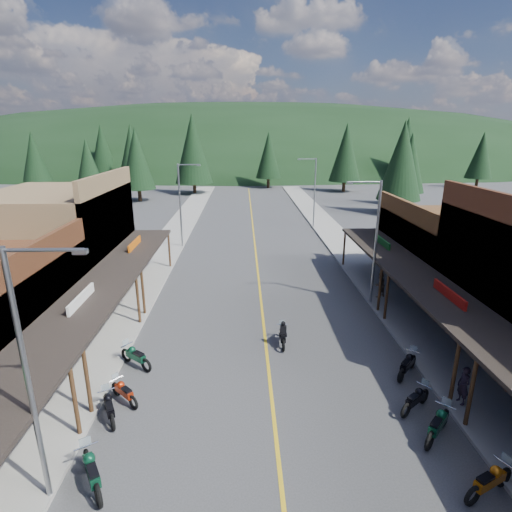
{
  "coord_description": "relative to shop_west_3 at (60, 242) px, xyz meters",
  "views": [
    {
      "loc": [
        -1.12,
        -15.67,
        10.68
      ],
      "look_at": [
        -0.32,
        9.18,
        3.0
      ],
      "focal_mm": 28.0,
      "sensor_mm": 36.0,
      "label": 1
    }
  ],
  "objects": [
    {
      "name": "ground",
      "position": [
        13.78,
        -11.3,
        -3.52
      ],
      "size": [
        220.0,
        220.0,
        0.0
      ],
      "primitive_type": "plane",
      "color": "#38383A",
      "rests_on": "ground"
    },
    {
      "name": "centerline",
      "position": [
        13.78,
        8.7,
        -3.51
      ],
      "size": [
        0.15,
        90.0,
        0.01
      ],
      "primitive_type": "cube",
      "color": "gold",
      "rests_on": "ground"
    },
    {
      "name": "sidewalk_west",
      "position": [
        5.08,
        8.7,
        -3.44
      ],
      "size": [
        3.4,
        94.0,
        0.15
      ],
      "primitive_type": "cube",
      "color": "gray",
      "rests_on": "ground"
    },
    {
      "name": "sidewalk_east",
      "position": [
        22.48,
        8.7,
        -3.44
      ],
      "size": [
        3.4,
        94.0,
        0.15
      ],
      "primitive_type": "cube",
      "color": "gray",
      "rests_on": "ground"
    },
    {
      "name": "shop_west_3",
      "position": [
        0.0,
        0.0,
        0.0
      ],
      "size": [
        10.9,
        10.2,
        8.2
      ],
      "color": "brown",
      "rests_on": "ground"
    },
    {
      "name": "shop_east_3",
      "position": [
        27.54,
        0.0,
        -0.99
      ],
      "size": [
        10.9,
        10.2,
        6.2
      ],
      "color": "#4C2D16",
      "rests_on": "ground"
    },
    {
      "name": "streetlight_0",
      "position": [
        6.83,
        -17.3,
        0.94
      ],
      "size": [
        2.16,
        0.18,
        8.0
      ],
      "color": "gray",
      "rests_on": "ground"
    },
    {
      "name": "streetlight_1",
      "position": [
        6.83,
        10.7,
        0.94
      ],
      "size": [
        2.16,
        0.18,
        8.0
      ],
      "color": "gray",
      "rests_on": "ground"
    },
    {
      "name": "streetlight_2",
      "position": [
        20.74,
        -3.3,
        0.94
      ],
      "size": [
        2.16,
        0.18,
        8.0
      ],
      "color": "gray",
      "rests_on": "ground"
    },
    {
      "name": "streetlight_3",
      "position": [
        20.74,
        18.7,
        0.94
      ],
      "size": [
        2.16,
        0.18,
        8.0
      ],
      "color": "gray",
      "rests_on": "ground"
    },
    {
      "name": "ridge_hill",
      "position": [
        13.78,
        123.7,
        -3.52
      ],
      "size": [
        310.0,
        140.0,
        60.0
      ],
      "primitive_type": "ellipsoid",
      "color": "black",
      "rests_on": "ground"
    },
    {
      "name": "pine_0",
      "position": [
        -26.22,
        50.7,
        2.96
      ],
      "size": [
        5.04,
        5.04,
        11.0
      ],
      "color": "black",
      "rests_on": "ground"
    },
    {
      "name": "pine_1",
      "position": [
        -10.22,
        58.7,
        3.72
      ],
      "size": [
        5.88,
        5.88,
        12.5
      ],
      "color": "black",
      "rests_on": "ground"
    },
    {
      "name": "pine_2",
      "position": [
        3.78,
        46.7,
        4.47
      ],
      "size": [
        6.72,
        6.72,
        14.0
      ],
      "color": "black",
      "rests_on": "ground"
    },
    {
      "name": "pine_3",
      "position": [
        17.78,
        54.7,
        2.96
      ],
      "size": [
        5.04,
        5.04,
        11.0
      ],
      "color": "black",
      "rests_on": "ground"
    },
    {
      "name": "pine_4",
      "position": [
        31.78,
        48.7,
        3.72
      ],
      "size": [
        5.88,
        5.88,
        12.5
      ],
      "color": "black",
      "rests_on": "ground"
    },
    {
      "name": "pine_5",
      "position": [
        47.78,
        60.7,
        4.47
      ],
      "size": [
        6.72,
        6.72,
        14.0
      ],
      "color": "black",
      "rests_on": "ground"
    },
    {
      "name": "pine_6",
      "position": [
        59.78,
        52.7,
        2.96
      ],
      "size": [
        5.04,
        5.04,
        11.0
      ],
      "color": "black",
      "rests_on": "ground"
    },
    {
      "name": "pine_7",
      "position": [
        -18.22,
        64.7,
        3.72
      ],
      "size": [
        5.88,
        5.88,
        12.5
      ],
      "color": "black",
      "rests_on": "ground"
    },
    {
      "name": "pine_8",
      "position": [
        -8.22,
        28.7,
        2.46
      ],
      "size": [
        4.48,
        4.48,
        10.0
      ],
      "color": "black",
      "rests_on": "ground"
    },
    {
      "name": "pine_9",
      "position": [
        37.78,
        33.7,
        2.86
      ],
      "size": [
        4.93,
        4.93,
        10.8
      ],
      "color": "black",
      "rests_on": "ground"
    },
    {
      "name": "pine_10",
      "position": [
        -4.22,
        38.7,
        3.27
      ],
      "size": [
        5.38,
        5.38,
        11.6
      ],
      "color": "black",
      "rests_on": "ground"
    },
    {
      "name": "pine_11",
      "position": [
        33.78,
        26.7,
        3.67
      ],
      "size": [
        5.82,
        5.82,
        12.4
      ],
      "color": "black",
      "rests_on": "ground"
    },
    {
      "name": "bike_west_5",
      "position": [
        7.86,
        -16.92,
        -2.88
      ],
      "size": [
        1.79,
        2.3,
        1.28
      ],
      "primitive_type": null,
      "rotation": [
        0.0,
        0.0,
        0.54
      ],
      "color": "#0C3D27",
      "rests_on": "ground"
    },
    {
      "name": "bike_west_6",
      "position": [
        7.39,
        -13.76,
        -2.96
      ],
      "size": [
        1.45,
        2.05,
        1.12
      ],
      "primitive_type": null,
      "rotation": [
        0.0,
        0.0,
        0.46
      ],
      "color": "black",
      "rests_on": "ground"
    },
    {
      "name": "bike_west_7",
      "position": [
        7.68,
        -12.78,
        -2.99
      ],
      "size": [
        1.78,
        1.73,
        1.06
      ],
      "primitive_type": null,
      "rotation": [
        0.0,
        0.0,
        0.81
      ],
      "color": "#A8260C",
      "rests_on": "ground"
    },
    {
      "name": "bike_west_8",
      "position": [
        7.49,
        -10.15,
        -2.92
      ],
      "size": [
        2.07,
        1.84,
        1.19
      ],
      "primitive_type": null,
      "rotation": [
        0.0,
        0.0,
        0.91
      ],
      "color": "#0C3D27",
      "rests_on": "ground"
    },
    {
      "name": "bike_east_5",
      "position": [
        20.08,
        -17.64,
        -2.93
      ],
      "size": [
        2.18,
        1.51,
        1.19
      ],
      "primitive_type": null,
      "rotation": [
        0.0,
        0.0,
        -1.13
      ],
      "color": "#B0590C",
      "rests_on": "ground"
    },
    {
      "name": "bike_east_6",
      "position": [
        19.65,
        -15.19,
        -2.89
      ],
      "size": [
        2.05,
        2.1,
        1.26
      ],
      "primitive_type": null,
      "rotation": [
        0.0,
        0.0,
        -0.76
      ],
      "color": "#0D4227",
      "rests_on": "ground"
    },
    {
      "name": "bike_east_7",
      "position": [
        19.47,
        -13.67,
        -2.97
      ],
      "size": [
        1.93,
        1.7,
        1.11
      ],
      "primitive_type": null,
      "rotation": [
        0.0,
        0.0,
        -0.91
      ],
      "color": "black",
      "rests_on": "ground"
    },
    {
      "name": "bike_east_8",
      "position": [
        20.1,
        -11.24,
        -2.93
      ],
      "size": [
        1.87,
        2.0,
        1.18
      ],
      "primitive_type": null,
      "rotation": [
        0.0,
        0.0,
        -0.72
      ],
      "color": "black",
      "rests_on": "ground"
    },
    {
      "name": "rider_on_bike",
      "position": [
        14.67,
        -8.3,
        -2.94
      ],
      "size": [
        0.69,
        1.91,
        1.44
      ],
      "rotation": [
        0.0,
        0.0,
        -0.03
      ],
      "color": "black",
      "rests_on": "ground"
    },
    {
      "name": "pedestrian_east_a",
      "position": [
        21.46,
        -13.46,
        -2.55
      ],
      "size": [
        0.45,
        0.63,
        1.63
      ],
      "primitive_type": "imported",
      "rotation": [
        0.0,
        0.0,
        -1.46
      ],
      "color": "#251B29",
      "rests_on": "sidewalk_east"
    },
    {
      "name": "pedestrian_east_b",
      "position": [
        21.71,
        -2.43,
        -2.52
      ],
      "size": [
        0.95,
        0.84,
        1.7
      ],
      "primitive_type": "imported",
      "rotation": [
        0.0,
        0.0,
        3.7
      ],
      "color": "brown",
      "rests_on": "sidewalk_east"
    }
  ]
}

